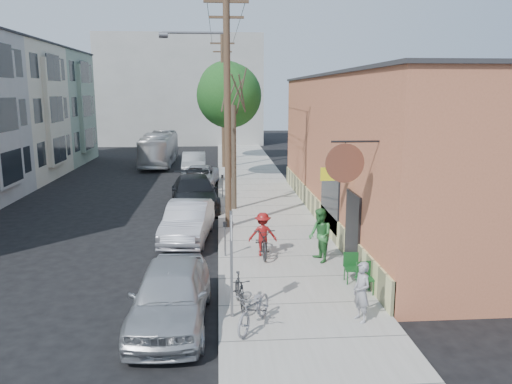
{
  "coord_description": "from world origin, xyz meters",
  "views": [
    {
      "loc": [
        2.07,
        -16.67,
        5.84
      ],
      "look_at": [
        3.68,
        4.84,
        1.5
      ],
      "focal_mm": 35.0,
      "sensor_mm": 36.0,
      "label": 1
    }
  ],
  "objects": [
    {
      "name": "cyclist",
      "position": [
        3.57,
        0.18,
        0.92
      ],
      "size": [
        1.03,
        0.62,
        1.55
      ],
      "primitive_type": "imported",
      "rotation": [
        0.0,
        0.0,
        3.09
      ],
      "color": "maroon",
      "rests_on": "sidewalk"
    },
    {
      "name": "car_3",
      "position": [
        0.8,
        14.03,
        0.66
      ],
      "size": [
        2.62,
        4.95,
        1.33
      ],
      "primitive_type": "imported",
      "rotation": [
        0.0,
        0.0,
        -0.09
      ],
      "color": "#ACAEB4",
      "rests_on": "ground"
    },
    {
      "name": "parking_meter_near",
      "position": [
        2.25,
        0.2,
        0.98
      ],
      "size": [
        0.14,
        0.14,
        1.24
      ],
      "color": "slate",
      "rests_on": "sidewalk"
    },
    {
      "name": "ground",
      "position": [
        0.0,
        0.0,
        0.0
      ],
      "size": [
        120.0,
        120.0,
        0.0
      ],
      "primitive_type": "plane",
      "color": "black"
    },
    {
      "name": "car_1",
      "position": [
        0.8,
        2.75,
        0.76
      ],
      "size": [
        2.08,
        4.77,
        1.52
      ],
      "primitive_type": "imported",
      "rotation": [
        0.0,
        0.0,
        -0.1
      ],
      "color": "#B4B4BC",
      "rests_on": "ground"
    },
    {
      "name": "utility_pole_far",
      "position": [
        2.45,
        21.57,
        5.34
      ],
      "size": [
        1.8,
        0.28,
        10.0
      ],
      "color": "#503A28",
      "rests_on": "sidewalk"
    },
    {
      "name": "bus",
      "position": [
        -2.75,
        24.27,
        1.3
      ],
      "size": [
        2.23,
        9.35,
        2.6
      ],
      "primitive_type": "imported",
      "rotation": [
        0.0,
        0.0,
        -0.0
      ],
      "color": "silver",
      "rests_on": "ground"
    },
    {
      "name": "patio_chair_a",
      "position": [
        6.2,
        -3.43,
        0.59
      ],
      "size": [
        0.6,
        0.6,
        0.88
      ],
      "primitive_type": null,
      "rotation": [
        0.0,
        0.0,
        0.22
      ],
      "color": "#13431B",
      "rests_on": "sidewalk"
    },
    {
      "name": "parked_bike_b",
      "position": [
        2.88,
        -5.3,
        0.63
      ],
      "size": [
        1.4,
        1.92,
        0.96
      ],
      "primitive_type": "imported",
      "rotation": [
        0.0,
        0.0,
        -0.47
      ],
      "color": "slate",
      "rests_on": "sidewalk"
    },
    {
      "name": "end_cap_building",
      "position": [
        -2.0,
        42.0,
        6.0
      ],
      "size": [
        18.0,
        8.0,
        12.0
      ],
      "primitive_type": "cube",
      "color": "#A0A09B",
      "rests_on": "ground"
    },
    {
      "name": "patron_grey",
      "position": [
        5.59,
        -5.16,
        0.93
      ],
      "size": [
        0.53,
        0.65,
        1.55
      ],
      "primitive_type": "imported",
      "rotation": [
        0.0,
        0.0,
        -1.25
      ],
      "color": "gray",
      "rests_on": "sidewalk"
    },
    {
      "name": "car_4",
      "position": [
        0.27,
        19.24,
        0.77
      ],
      "size": [
        1.73,
        4.7,
        1.54
      ],
      "primitive_type": "imported",
      "rotation": [
        0.0,
        0.0,
        0.02
      ],
      "color": "#999CA0",
      "rests_on": "ground"
    },
    {
      "name": "patio_chair_b",
      "position": [
        6.06,
        -2.59,
        0.59
      ],
      "size": [
        0.55,
        0.55,
        0.88
      ],
      "primitive_type": null,
      "rotation": [
        0.0,
        0.0,
        -0.1
      ],
      "color": "#13431B",
      "rests_on": "sidewalk"
    },
    {
      "name": "sign_post",
      "position": [
        2.35,
        -4.68,
        1.83
      ],
      "size": [
        0.07,
        0.45,
        2.8
      ],
      "color": "slate",
      "rests_on": "sidewalk"
    },
    {
      "name": "cafe_building",
      "position": [
        8.99,
        4.99,
        3.3
      ],
      "size": [
        6.6,
        20.2,
        6.61
      ],
      "color": "#B66543",
      "rests_on": "ground"
    },
    {
      "name": "sidewalk",
      "position": [
        4.25,
        11.0,
        0.07
      ],
      "size": [
        4.5,
        58.0,
        0.15
      ],
      "primitive_type": "cube",
      "color": "#A5A299",
      "rests_on": "ground"
    },
    {
      "name": "parking_meter_far",
      "position": [
        2.25,
        10.25,
        0.98
      ],
      "size": [
        0.14,
        0.14,
        1.24
      ],
      "color": "slate",
      "rests_on": "sidewalk"
    },
    {
      "name": "car_0",
      "position": [
        0.8,
        -4.67,
        0.8
      ],
      "size": [
        2.02,
        4.73,
        1.59
      ],
      "primitive_type": "imported",
      "rotation": [
        0.0,
        0.0,
        -0.03
      ],
      "color": "#ABAEB3",
      "rests_on": "ground"
    },
    {
      "name": "cyclist_bike",
      "position": [
        3.57,
        0.18,
        0.68
      ],
      "size": [
        0.77,
        2.05,
        1.07
      ],
      "primitive_type": "imported",
      "rotation": [
        0.0,
        0.0,
        0.03
      ],
      "color": "black",
      "rests_on": "sidewalk"
    },
    {
      "name": "tree_leafy_far",
      "position": [
        2.8,
        26.52,
        6.05
      ],
      "size": [
        4.73,
        4.73,
        8.27
      ],
      "color": "#44392C",
      "rests_on": "sidewalk"
    },
    {
      "name": "patron_green",
      "position": [
        5.45,
        -0.62,
        1.07
      ],
      "size": [
        0.87,
        1.02,
        1.84
      ],
      "primitive_type": "imported",
      "rotation": [
        0.0,
        0.0,
        -1.37
      ],
      "color": "#2E7435",
      "rests_on": "sidewalk"
    },
    {
      "name": "parked_bike_a",
      "position": [
        2.58,
        -4.11,
        0.6
      ],
      "size": [
        0.6,
        1.55,
        0.91
      ],
      "primitive_type": "imported",
      "rotation": [
        0.0,
        0.0,
        0.12
      ],
      "color": "black",
      "rests_on": "sidewalk"
    },
    {
      "name": "car_2",
      "position": [
        0.8,
        8.35,
        0.81
      ],
      "size": [
        2.82,
        5.78,
        1.62
      ],
      "primitive_type": "imported",
      "rotation": [
        0.0,
        0.0,
        0.1
      ],
      "color": "black",
      "rests_on": "ground"
    },
    {
      "name": "tree_bare",
      "position": [
        2.8,
        7.44,
        2.69
      ],
      "size": [
        0.24,
        0.24,
        5.07
      ],
      "color": "#44392C",
      "rests_on": "sidewalk"
    },
    {
      "name": "tree_leafy_mid",
      "position": [
        2.8,
        16.56,
        5.6
      ],
      "size": [
        4.25,
        4.25,
        7.58
      ],
      "color": "#44392C",
      "rests_on": "sidewalk"
    },
    {
      "name": "utility_pole_near",
      "position": [
        2.39,
        4.15,
        5.41
      ],
      "size": [
        3.57,
        0.28,
        10.0
      ],
      "color": "#503A28",
      "rests_on": "sidewalk"
    }
  ]
}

